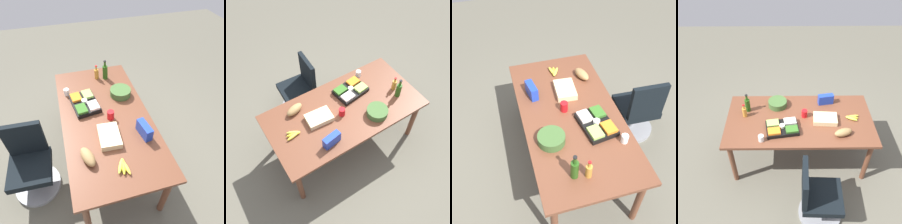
% 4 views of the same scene
% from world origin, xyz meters
% --- Properties ---
extents(ground_plane, '(10.00, 10.00, 0.00)m').
position_xyz_m(ground_plane, '(0.00, 0.00, 0.00)').
color(ground_plane, '#615E50').
extents(conference_table, '(2.02, 1.03, 0.80)m').
position_xyz_m(conference_table, '(0.00, 0.00, 0.72)').
color(conference_table, brown).
rests_on(conference_table, ground).
extents(office_chair, '(0.56, 0.56, 0.93)m').
position_xyz_m(office_chair, '(0.19, -0.95, 0.36)').
color(office_chair, gray).
rests_on(office_chair, ground).
extents(bread_loaf, '(0.26, 0.18, 0.10)m').
position_xyz_m(bread_loaf, '(0.55, -0.31, 0.85)').
color(bread_loaf, '#9D7848').
rests_on(bread_loaf, conference_table).
extents(dressing_bottle, '(0.07, 0.07, 0.21)m').
position_xyz_m(dressing_bottle, '(-0.76, 0.07, 0.88)').
color(dressing_bottle, '#C18330').
rests_on(dressing_bottle, conference_table).
extents(wine_bottle, '(0.08, 0.08, 0.28)m').
position_xyz_m(wine_bottle, '(-0.73, 0.19, 0.91)').
color(wine_bottle, '#244E15').
rests_on(wine_bottle, conference_table).
extents(paper_cup, '(0.08, 0.08, 0.09)m').
position_xyz_m(paper_cup, '(-0.50, -0.39, 0.84)').
color(paper_cup, white).
rests_on(paper_cup, conference_table).
extents(red_solo_cup, '(0.10, 0.10, 0.11)m').
position_xyz_m(red_solo_cup, '(0.07, 0.05, 0.85)').
color(red_solo_cup, red).
rests_on(red_solo_cup, conference_table).
extents(sheet_cake, '(0.33, 0.24, 0.07)m').
position_xyz_m(sheet_cake, '(0.35, -0.04, 0.83)').
color(sheet_cake, beige).
rests_on(sheet_cake, conference_table).
extents(veggie_tray, '(0.46, 0.36, 0.09)m').
position_xyz_m(veggie_tray, '(-0.24, -0.20, 0.84)').
color(veggie_tray, black).
rests_on(veggie_tray, conference_table).
extents(chip_bag_blue, '(0.23, 0.11, 0.15)m').
position_xyz_m(chip_bag_blue, '(0.40, 0.34, 0.87)').
color(chip_bag_blue, '#1E3CAE').
rests_on(chip_bag_blue, conference_table).
extents(banana_bunch, '(0.20, 0.13, 0.04)m').
position_xyz_m(banana_bunch, '(0.73, -0.00, 0.82)').
color(banana_bunch, '#D5D744').
rests_on(banana_bunch, conference_table).
extents(salad_bowl, '(0.30, 0.30, 0.09)m').
position_xyz_m(salad_bowl, '(-0.31, 0.29, 0.85)').
color(salad_bowl, '#3E602E').
rests_on(salad_bowl, conference_table).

